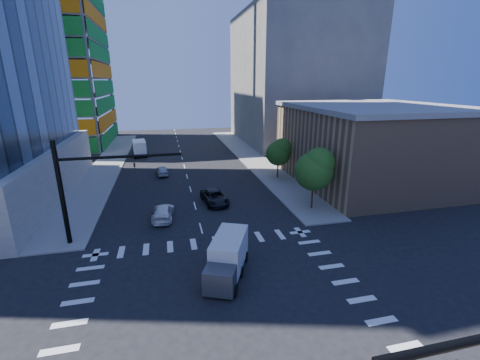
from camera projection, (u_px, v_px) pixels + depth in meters
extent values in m
plane|color=black|center=(223.00, 311.00, 19.86)|extent=(160.00, 160.00, 0.00)
cube|color=silver|center=(223.00, 311.00, 19.86)|extent=(20.00, 20.00, 0.01)
cube|color=gray|center=(251.00, 157.00, 59.76)|extent=(5.00, 60.00, 0.15)
cube|color=gray|center=(108.00, 164.00, 54.29)|extent=(5.00, 60.00, 0.15)
cube|color=#18842C|center=(98.00, 26.00, 66.98)|extent=(0.12, 24.00, 49.00)
cube|color=orange|center=(2.00, 11.00, 52.51)|extent=(24.00, 0.12, 49.00)
cube|color=#9A7959|center=(372.00, 146.00, 44.29)|extent=(20.00, 22.00, 10.00)
cube|color=gray|center=(377.00, 107.00, 42.72)|extent=(20.50, 22.50, 0.60)
cube|color=#636059|center=(296.00, 79.00, 72.74)|extent=(24.00, 30.00, 28.00)
cylinder|color=black|center=(62.00, 194.00, 26.66)|extent=(0.40, 0.40, 9.00)
cylinder|color=black|center=(121.00, 157.00, 26.89)|extent=(10.00, 0.24, 0.24)
imported|color=black|center=(135.00, 169.00, 27.44)|extent=(0.16, 0.20, 1.00)
cylinder|color=#382316|center=(312.00, 198.00, 35.22)|extent=(0.20, 0.20, 2.27)
sphere|color=#1D5015|center=(314.00, 171.00, 34.31)|extent=(4.16, 4.16, 4.16)
sphere|color=#3A7025|center=(319.00, 163.00, 33.83)|extent=(3.25, 3.25, 3.25)
cylinder|color=#382316|center=(278.00, 171.00, 46.50)|extent=(0.20, 0.20, 1.92)
sphere|color=#1D5015|center=(278.00, 153.00, 45.72)|extent=(3.52, 3.52, 3.52)
sphere|color=#3A7025|center=(282.00, 148.00, 45.29)|extent=(2.75, 2.75, 2.75)
imported|color=black|center=(215.00, 197.00, 37.20)|extent=(3.04, 5.51, 1.46)
imported|color=white|center=(163.00, 212.00, 33.00)|extent=(2.46, 5.08, 1.42)
imported|color=#B0B0B8|center=(162.00, 171.00, 48.29)|extent=(2.12, 4.25, 1.39)
cube|color=silver|center=(227.00, 256.00, 22.87)|extent=(3.70, 4.88, 2.29)
cube|color=#3B3C42|center=(227.00, 263.00, 23.03)|extent=(2.49, 2.26, 1.67)
cube|color=white|center=(139.00, 146.00, 60.82)|extent=(2.73, 4.85, 2.41)
cube|color=#3B3C42|center=(140.00, 149.00, 61.00)|extent=(2.30, 1.90, 1.76)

